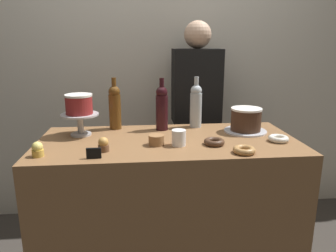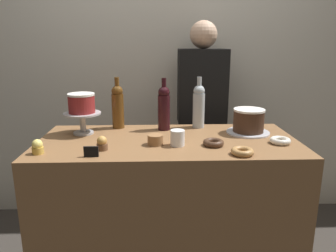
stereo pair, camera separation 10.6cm
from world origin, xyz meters
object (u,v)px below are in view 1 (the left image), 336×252
object	(u,v)px
barista_figure	(196,123)
coffee_cup_ceramic	(179,138)
donut_chocolate	(214,142)
price_sign_chalkboard	(94,153)
donut_maple	(244,150)
chocolate_round_cake	(246,119)
cupcake_lemon	(38,150)
donut_sugar	(278,139)
wine_bottle_dark_red	(162,107)
white_layer_cake	(79,104)
cake_stand_pedestal	(80,121)
wine_bottle_clear	(196,105)
cupcake_caramel	(104,145)
cookie_stack	(156,140)
wine_bottle_amber	(115,106)

from	to	relation	value
barista_figure	coffee_cup_ceramic	bearing A→B (deg)	-106.97
donut_chocolate	coffee_cup_ceramic	bearing A→B (deg)	177.63
price_sign_chalkboard	donut_chocolate	bearing A→B (deg)	13.65
donut_maple	chocolate_round_cake	bearing A→B (deg)	70.50
cupcake_lemon	donut_sugar	world-z (taller)	cupcake_lemon
wine_bottle_dark_red	donut_maple	world-z (taller)	wine_bottle_dark_red
donut_sugar	coffee_cup_ceramic	world-z (taller)	coffee_cup_ceramic
donut_maple	white_layer_cake	bearing A→B (deg)	154.95
white_layer_cake	donut_chocolate	distance (m)	0.81
cake_stand_pedestal	donut_sugar	xyz separation A→B (m)	(1.11, -0.23, -0.07)
donut_sugar	coffee_cup_ceramic	distance (m)	0.56
cake_stand_pedestal	chocolate_round_cake	size ratio (longest dim) A/B	1.18
wine_bottle_clear	cake_stand_pedestal	bearing A→B (deg)	-169.82
chocolate_round_cake	wine_bottle_clear	world-z (taller)	wine_bottle_clear
cupcake_caramel	white_layer_cake	bearing A→B (deg)	117.88
cake_stand_pedestal	white_layer_cake	world-z (taller)	white_layer_cake
chocolate_round_cake	donut_maple	bearing A→B (deg)	-109.50
chocolate_round_cake	donut_maple	xyz separation A→B (m)	(-0.13, -0.38, -0.06)
white_layer_cake	donut_maple	size ratio (longest dim) A/B	1.40
cookie_stack	price_sign_chalkboard	bearing A→B (deg)	-150.17
barista_figure	price_sign_chalkboard	bearing A→B (deg)	-125.60
donut_sugar	cupcake_lemon	bearing A→B (deg)	-174.55
wine_bottle_clear	donut_chocolate	world-z (taller)	wine_bottle_clear
cookie_stack	wine_bottle_amber	bearing A→B (deg)	123.54
wine_bottle_dark_red	cookie_stack	bearing A→B (deg)	-99.88
chocolate_round_cake	cupcake_lemon	distance (m)	1.19
cupcake_caramel	wine_bottle_amber	bearing A→B (deg)	85.63
cookie_stack	coffee_cup_ceramic	distance (m)	0.12
white_layer_cake	chocolate_round_cake	bearing A→B (deg)	-1.25
chocolate_round_cake	donut_chocolate	distance (m)	0.35
white_layer_cake	wine_bottle_dark_red	xyz separation A→B (m)	(0.49, 0.08, -0.04)
wine_bottle_clear	cupcake_lemon	size ratio (longest dim) A/B	4.38
wine_bottle_amber	cupcake_caramel	xyz separation A→B (m)	(-0.03, -0.44, -0.11)
wine_bottle_amber	wine_bottle_clear	distance (m)	0.52
white_layer_cake	cake_stand_pedestal	bearing A→B (deg)	165.96
donut_sugar	chocolate_round_cake	bearing A→B (deg)	119.33
wine_bottle_clear	cupcake_caramel	distance (m)	0.71
wine_bottle_dark_red	cupcake_caramel	xyz separation A→B (m)	(-0.33, -0.38, -0.11)
wine_bottle_clear	donut_sugar	size ratio (longest dim) A/B	2.91
donut_sugar	coffee_cup_ceramic	size ratio (longest dim) A/B	1.32
chocolate_round_cake	donut_sugar	distance (m)	0.25
donut_chocolate	wine_bottle_amber	bearing A→B (deg)	144.81
cupcake_lemon	wine_bottle_amber	bearing A→B (deg)	54.68
cake_stand_pedestal	wine_bottle_dark_red	bearing A→B (deg)	8.99
wine_bottle_dark_red	cupcake_lemon	xyz separation A→B (m)	(-0.63, -0.43, -0.11)
chocolate_round_cake	donut_sugar	bearing A→B (deg)	-60.67
wine_bottle_dark_red	wine_bottle_clear	bearing A→B (deg)	12.75
white_layer_cake	donut_sugar	bearing A→B (deg)	-11.77
wine_bottle_clear	barista_figure	distance (m)	0.45
white_layer_cake	coffee_cup_ceramic	distance (m)	0.62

